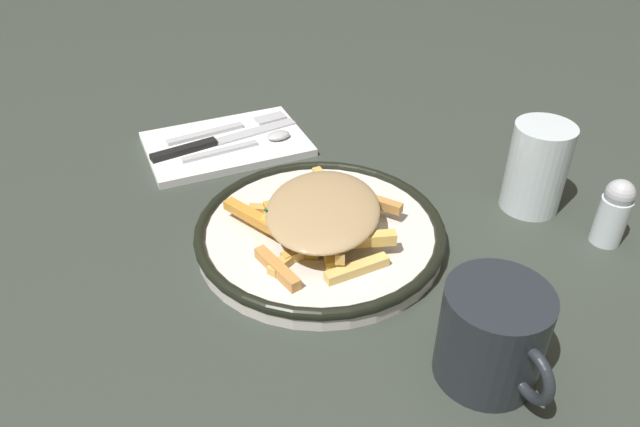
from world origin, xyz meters
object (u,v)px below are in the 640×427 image
Objects in this scene: fork at (229,128)px; water_glass at (537,168)px; coffee_mug at (493,336)px; knife at (213,142)px; fries_heap at (321,215)px; plate at (320,232)px; salt_shaker at (614,212)px; spoon at (256,142)px; napkin at (226,144)px.

fork is 0.41m from water_glass.
coffee_mug is at bearing -46.36° from water_glass.
water_glass is at bearing 133.64° from coffee_mug.
knife is 1.83× the size of coffee_mug.
fries_heap is 1.81× the size of coffee_mug.
plate is 0.03m from fries_heap.
plate is 3.48× the size of salt_shaker.
coffee_mug reaches higher than knife.
coffee_mug reaches higher than fries_heap.
napkin is at bearing -125.99° from spoon.
knife is 2.71× the size of salt_shaker.
spoon is at bearing -179.64° from plate.
fries_heap is 0.26m from napkin.
water_glass is at bearing 82.50° from plate.
coffee_mug is (0.21, 0.06, 0.00)m from fries_heap.
fork is at bearing -175.73° from fries_heap.
coffee_mug is at bearing 13.91° from knife.
coffee_mug is 0.25m from salt_shaker.
salt_shaker is (0.12, 0.29, 0.03)m from plate.
water_glass is at bearing 46.48° from napkin.
water_glass is (0.02, 0.26, 0.01)m from fries_heap.
plate reaches higher than spoon.
fork is at bearing -141.59° from salt_shaker.
fries_heap is at bearing -18.57° from plate.
salt_shaker is (0.36, 0.34, 0.03)m from knife.
water_glass reaches higher than napkin.
fork is (-0.28, -0.02, -0.03)m from fries_heap.
napkin is at bearing -171.49° from plate.
salt_shaker is at bearing 20.71° from water_glass.
fries_heap reaches higher than spoon.
plate is at bearing 161.43° from fries_heap.
fork is 0.06m from spoon.
spoon reaches higher than napkin.
knife is at bearing -43.72° from fork.
plate is 2.35× the size of coffee_mug.
fork is (-0.27, -0.02, -0.00)m from plate.
napkin is 1.01× the size of knife.
knife is at bearing -167.06° from plate.
knife is at bearing -136.47° from salt_shaker.
salt_shaker is at bearing 38.41° from fork.
salt_shaker is (0.09, 0.03, -0.01)m from water_glass.
spoon is 0.44m from coffee_mug.
plate is at bearing 12.94° from knife.
fries_heap is 0.31m from salt_shaker.
coffee_mug is at bearing 11.61° from napkin.
knife is 2.00× the size of water_glass.
salt_shaker is (0.36, 0.32, 0.03)m from napkin.
salt_shaker reaches higher than knife.
fries_heap is 0.99× the size of knife.
knife is (0.00, -0.02, 0.01)m from napkin.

